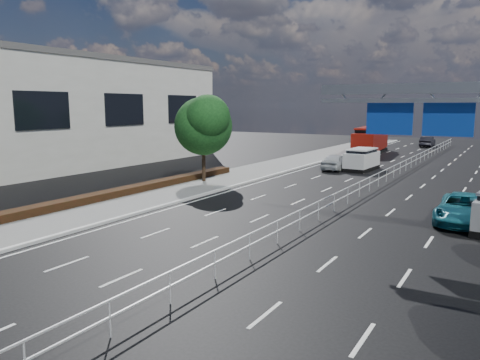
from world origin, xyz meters
The scene contains 12 objects.
ground centered at (0.00, 0.00, 0.00)m, with size 160.00×160.00×0.00m, color black.
kerb_near centered at (-9.00, 0.00, 0.07)m, with size 0.25×140.00×0.15m, color silver.
median_fence centered at (0.00, 22.50, 0.53)m, with size 0.05×85.00×1.02m.
hedge_near centered at (-13.30, 5.00, 0.36)m, with size 1.00×36.00×0.44m, color black.
overhead_gantry centered at (6.74, 10.05, 5.61)m, with size 10.24×0.38×7.45m.
near_building centered at (-30.00, 18.00, 5.00)m, with size 12.00×38.00×10.00m, color beige.
near_tree_back centered at (-11.94, 17.97, 4.61)m, with size 4.84×4.51×6.69m.
white_minivan centered at (-3.62, 31.24, 0.98)m, with size 2.25×4.72×2.00m.
red_bus centered at (-7.15, 46.92, 1.70)m, with size 3.53×11.10×3.26m.
near_car_silver centered at (-5.77, 30.21, 0.76)m, with size 1.80×4.48×1.53m, color #B7BBBF.
near_car_dark centered at (-2.64, 60.54, 0.74)m, with size 1.57×4.51×1.49m, color black.
parked_car_teal centered at (6.50, 14.41, 0.74)m, with size 2.44×5.29×1.47m, color #1D7283.
Camera 1 is at (8.58, -11.13, 5.88)m, focal length 35.00 mm.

